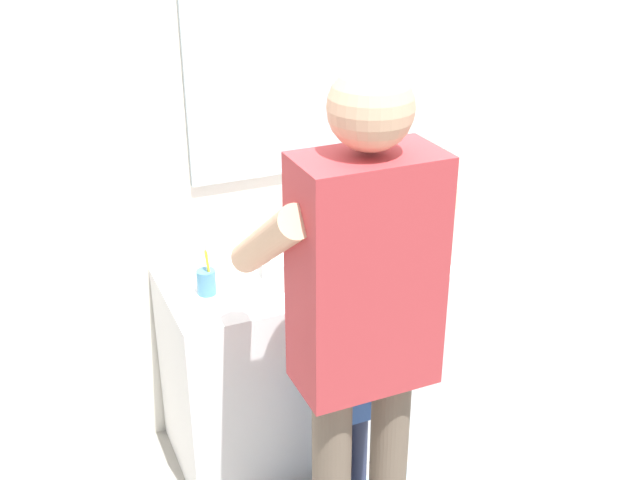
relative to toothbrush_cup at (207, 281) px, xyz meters
name	(u,v)px	position (x,y,z in m)	size (l,w,h in m)	color
ground_plane	(335,480)	(0.40, -0.28, -0.86)	(14.00, 14.00, 0.00)	#9E998E
back_wall	(272,114)	(0.40, 0.34, 0.49)	(4.40, 0.10, 2.70)	silver
vanity_cabinet	(305,357)	(0.40, 0.02, -0.45)	(1.11, 0.54, 0.81)	white
sink_basin	(306,260)	(0.40, 0.00, 0.01)	(0.35, 0.35, 0.11)	silver
faucet	(286,233)	(0.40, 0.21, 0.03)	(0.18, 0.14, 0.18)	#B7BABF
toothbrush_cup	(207,281)	(0.00, 0.00, 0.00)	(0.07, 0.07, 0.21)	#4C8EB2
soap_bottle	(389,235)	(0.79, 0.06, 0.02)	(0.06, 0.06, 0.16)	gold
child_toddler	(348,387)	(0.40, -0.38, -0.34)	(0.27, 0.27, 0.87)	#2D334C
adult_parent	(362,305)	(0.28, -0.71, 0.21)	(0.55, 0.58, 1.78)	#6B5B4C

